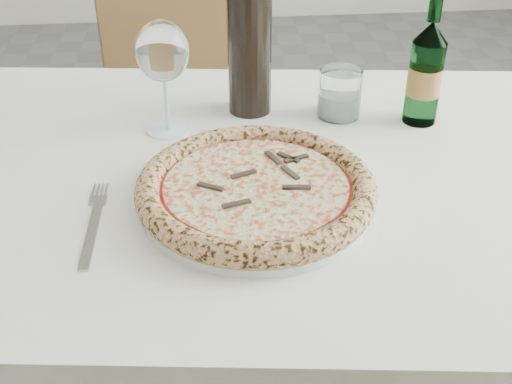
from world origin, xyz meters
The scene contains 9 objects.
dining_table centered at (0.15, -0.09, 0.66)m, with size 1.47×0.97×0.76m.
chair_far centered at (0.04, 0.63, 0.53)m, with size 0.46×0.46×0.93m.
plate centered at (0.15, -0.19, 0.76)m, with size 0.33×0.33×0.02m.
pizza centered at (0.15, -0.19, 0.78)m, with size 0.34×0.34×0.04m.
fork centered at (-0.08, -0.22, 0.76)m, with size 0.03×0.21×0.00m.
wine_glass centered at (0.02, 0.05, 0.90)m, with size 0.09×0.09×0.20m.
tumbler centered at (0.33, 0.08, 0.79)m, with size 0.08×0.08×0.09m.
beer_bottle centered at (0.47, 0.04, 0.85)m, with size 0.06×0.06×0.23m.
wine_bottle centered at (0.17, 0.12, 0.89)m, with size 0.08×0.08×0.32m.
Camera 1 is at (0.07, -0.96, 1.28)m, focal length 45.00 mm.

